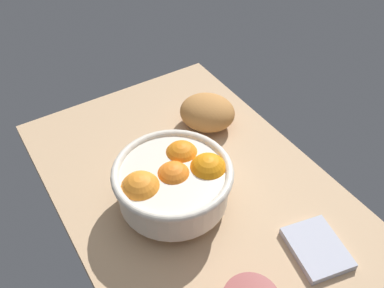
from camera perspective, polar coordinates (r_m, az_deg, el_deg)
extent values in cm
cube|color=tan|center=(89.51, -0.21, -5.84)|extent=(74.82, 52.31, 3.00)
cylinder|color=silver|center=(83.86, -2.48, -7.56)|extent=(10.40, 10.40, 2.44)
cylinder|color=silver|center=(80.28, -2.58, -5.46)|extent=(21.20, 21.20, 6.92)
torus|color=silver|center=(77.71, -2.66, -3.78)|extent=(22.80, 22.80, 1.60)
sphere|color=orange|center=(78.93, -2.49, -4.83)|extent=(7.05, 7.05, 7.05)
sphere|color=orange|center=(82.67, -1.40, -1.95)|extent=(7.18, 7.18, 7.18)
sphere|color=orange|center=(77.25, -6.92, -6.48)|extent=(7.87, 7.87, 7.87)
sphere|color=orange|center=(79.90, 2.18, -3.92)|extent=(7.75, 7.75, 7.75)
ellipsoid|color=#BC7C3F|center=(99.07, 2.09, 4.31)|extent=(17.39, 17.26, 7.69)
cube|color=#B3B5C6|center=(81.11, 16.57, -13.38)|extent=(13.09, 11.19, 1.45)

